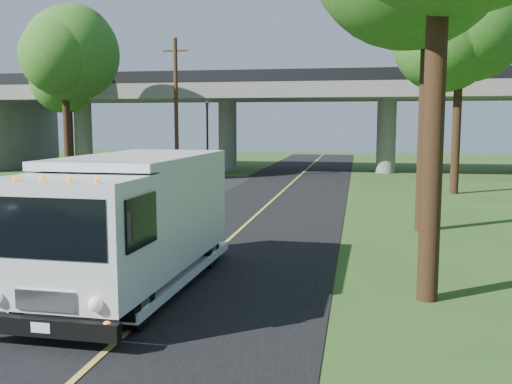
% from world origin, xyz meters
% --- Properties ---
extents(ground, '(120.00, 120.00, 0.00)m').
position_xyz_m(ground, '(0.00, 0.00, 0.00)').
color(ground, '#2B511D').
rests_on(ground, ground).
extents(road, '(7.00, 90.00, 0.02)m').
position_xyz_m(road, '(0.00, 10.00, 0.01)').
color(road, black).
rests_on(road, ground).
extents(parking_lot, '(16.00, 18.00, 0.01)m').
position_xyz_m(parking_lot, '(-11.00, 18.00, 0.01)').
color(parking_lot, black).
rests_on(parking_lot, ground).
extents(lane_line, '(0.12, 90.00, 0.01)m').
position_xyz_m(lane_line, '(0.00, 10.00, 0.03)').
color(lane_line, gold).
rests_on(lane_line, road).
extents(overpass, '(54.00, 10.00, 7.30)m').
position_xyz_m(overpass, '(0.00, 32.00, 4.56)').
color(overpass, slate).
rests_on(overpass, ground).
extents(traffic_signal, '(0.18, 0.22, 5.20)m').
position_xyz_m(traffic_signal, '(-6.00, 26.00, 3.20)').
color(traffic_signal, black).
rests_on(traffic_signal, ground).
extents(utility_pole, '(1.60, 0.26, 9.00)m').
position_xyz_m(utility_pole, '(-7.50, 24.00, 4.59)').
color(utility_pole, '#472D19').
rests_on(utility_pole, ground).
extents(tree_right_far, '(5.77, 5.67, 10.99)m').
position_xyz_m(tree_right_far, '(9.21, 19.84, 8.30)').
color(tree_right_far, '#382314').
rests_on(tree_right_far, ground).
extents(tree_left_lot, '(5.60, 5.50, 10.50)m').
position_xyz_m(tree_left_lot, '(-13.79, 21.84, 7.90)').
color(tree_left_lot, '#382314').
rests_on(tree_left_lot, ground).
extents(tree_left_far, '(5.26, 5.16, 9.89)m').
position_xyz_m(tree_left_far, '(-16.79, 27.84, 7.45)').
color(tree_left_far, '#382314').
rests_on(tree_left_far, ground).
extents(step_van, '(2.83, 7.21, 3.00)m').
position_xyz_m(step_van, '(-0.92, 0.53, 1.63)').
color(step_van, silver).
rests_on(step_van, ground).
extents(red_sedan, '(4.14, 1.90, 1.17)m').
position_xyz_m(red_sedan, '(-8.69, 19.67, 0.59)').
color(red_sedan, '#9A0A09').
rests_on(red_sedan, ground).
extents(pedestrian, '(0.84, 0.79, 1.92)m').
position_xyz_m(pedestrian, '(-7.38, 11.22, 0.96)').
color(pedestrian, gray).
rests_on(pedestrian, ground).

